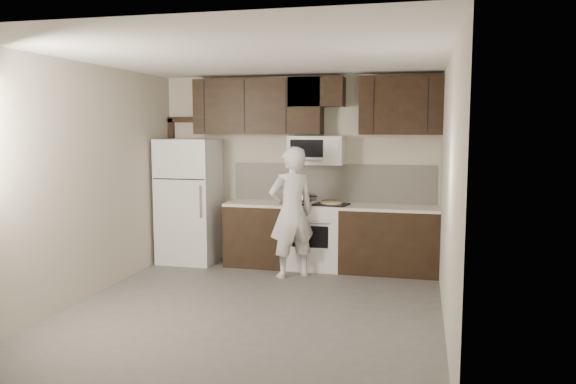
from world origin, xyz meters
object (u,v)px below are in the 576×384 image
(refrigerator, at_px, (189,201))
(person, at_px, (292,212))
(stove, at_px, (314,235))
(microwave, at_px, (316,150))

(refrigerator, bearing_deg, person, -16.79)
(stove, distance_m, person, 0.71)
(stove, height_order, microwave, microwave)
(stove, xyz_separation_m, microwave, (-0.00, 0.12, 1.19))
(refrigerator, distance_m, person, 1.72)
(microwave, relative_size, refrigerator, 0.42)
(stove, height_order, person, person)
(refrigerator, relative_size, person, 1.05)
(microwave, bearing_deg, person, -106.64)
(refrigerator, bearing_deg, stove, 1.51)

